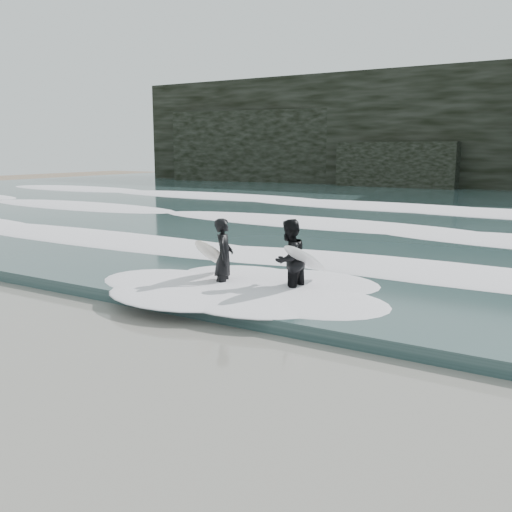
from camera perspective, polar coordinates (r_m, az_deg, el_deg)
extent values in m
plane|color=brown|center=(9.98, -17.91, -10.22)|extent=(120.00, 120.00, 0.00)
cube|color=#2B4242|center=(35.84, 19.97, 4.75)|extent=(90.00, 52.00, 0.30)
cube|color=black|center=(52.47, 24.25, 11.46)|extent=(70.00, 9.00, 10.00)
ellipsoid|color=white|center=(16.88, 5.79, 0.16)|extent=(60.00, 3.20, 0.20)
ellipsoid|color=white|center=(23.31, 13.36, 2.89)|extent=(60.00, 4.00, 0.24)
ellipsoid|color=white|center=(31.92, 18.51, 4.72)|extent=(60.00, 4.80, 0.30)
imported|color=black|center=(13.61, -3.22, -0.10)|extent=(0.70, 0.80, 1.85)
ellipsoid|color=silver|center=(13.87, -4.46, 0.24)|extent=(0.98, 1.84, 1.00)
imported|color=black|center=(13.11, 3.34, -0.42)|extent=(0.83, 1.01, 1.90)
ellipsoid|color=white|center=(12.91, 4.98, -0.31)|extent=(0.75, 2.10, 1.03)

